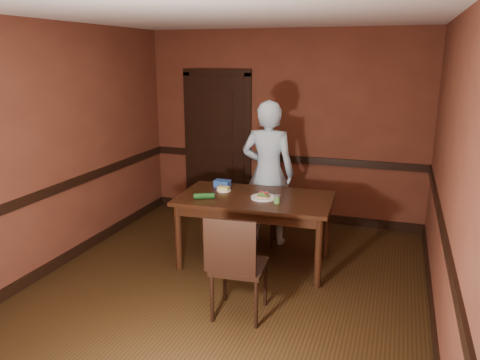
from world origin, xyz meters
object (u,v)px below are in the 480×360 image
Objects in this scene: chair_far at (261,214)px; sauce_jar at (277,199)px; person at (268,173)px; chair_near at (240,264)px; sandwich_plate at (263,197)px; dining_table at (255,230)px; food_tub at (222,184)px; cheese_saucer at (223,189)px.

chair_far is 9.46× the size of sauce_jar.
chair_far is 0.44× the size of person.
chair_near reaches higher than sandwich_plate.
chair_near reaches higher than chair_far.
dining_table is at bearing -84.24° from chair_near.
food_tub is at bearing 149.07° from dining_table.
person is at bearing 101.86° from sandwich_plate.
person is at bearing 111.87° from sauce_jar.
cheese_saucer is 0.87× the size of food_tub.
dining_table is at bearing 89.70° from person.
chair_near is 1.13m from sandwich_plate.
chair_near is 11.69× the size of sauce_jar.
cheese_saucer is at bearing -131.57° from chair_far.
sandwich_plate is 3.32× the size of sauce_jar.
food_tub is at bearing 152.26° from sauce_jar.
food_tub is (-0.40, -0.32, 0.44)m from chair_far.
sandwich_plate is at bearing -18.37° from dining_table.
chair_near is at bearing -85.20° from sandwich_plate.
person reaches higher than sauce_jar.
sauce_jar is (0.33, -0.83, -0.07)m from person.
person is (-0.04, 0.68, 0.51)m from dining_table.
chair_far is 4.12× the size of food_tub.
dining_table is 2.13× the size of chair_far.
food_tub is (-0.08, 0.16, 0.02)m from cheese_saucer.
chair_far is at bearing 96.65° from dining_table.
food_tub is (-0.50, 0.26, 0.44)m from dining_table.
sauce_jar is (0.29, -0.15, 0.44)m from dining_table.
person is (0.05, 0.10, 0.51)m from chair_far.
sandwich_plate reaches higher than cheese_saucer.
cheese_saucer is at bearing -63.09° from food_tub.
person reaches higher than chair_far.
chair_near is at bearing -82.78° from dining_table.
dining_table is 0.85m from person.
dining_table is 0.59m from chair_far.
sauce_jar is at bearing -26.07° from food_tub.
sandwich_plate is at bearing 97.96° from person.
chair_near is (0.29, -1.69, 0.09)m from chair_far.
chair_near is (0.20, -1.10, 0.10)m from dining_table.
sandwich_plate is 0.22m from sauce_jar.
dining_table is 0.43m from sandwich_plate.
chair_far is at bearing 117.98° from sauce_jar.
person is at bearing 56.92° from cheese_saucer.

